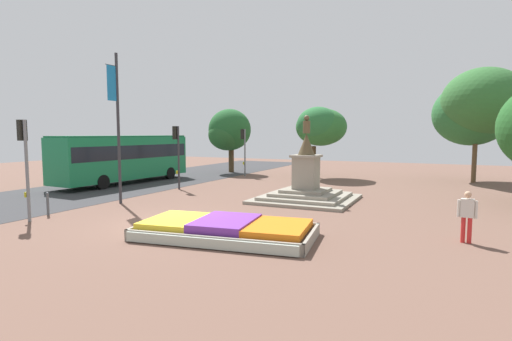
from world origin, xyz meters
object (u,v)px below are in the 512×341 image
traffic_light_mid_block (177,146)px  city_bus (124,156)px  statue_monument (306,187)px  traffic_light_far_corner (244,144)px  banner_pole (118,124)px  flower_planter (225,230)px  kerb_bollard_mid_b (48,203)px  pedestrian_with_handbag (467,213)px  traffic_light_near_crossing (25,152)px

traffic_light_mid_block → city_bus: traffic_light_mid_block is taller
statue_monument → traffic_light_far_corner: 12.26m
banner_pole → statue_monument: bearing=30.8°
flower_planter → kerb_bollard_mid_b: 8.50m
flower_planter → pedestrian_with_handbag: size_ratio=3.75×
city_bus → pedestrian_with_handbag: (20.55, -6.98, -0.94)m
flower_planter → traffic_light_mid_block: 12.34m
flower_planter → statue_monument: size_ratio=1.27×
city_bus → statue_monument: bearing=-6.3°
flower_planter → kerb_bollard_mid_b: kerb_bollard_mid_b is taller
traffic_light_mid_block → kerb_bollard_mid_b: size_ratio=3.95×
statue_monument → traffic_light_mid_block: (-8.43, 0.59, 1.95)m
traffic_light_far_corner → city_bus: bearing=-125.7°
kerb_bollard_mid_b → banner_pole: bearing=80.0°
banner_pole → pedestrian_with_handbag: (14.99, -0.75, -2.93)m
traffic_light_mid_block → banner_pole: (0.47, -5.32, 1.22)m
flower_planter → city_bus: (-13.44, 9.67, 1.62)m
statue_monument → city_bus: statue_monument is taller
city_bus → banner_pole: bearing=-48.3°
statue_monument → traffic_light_near_crossing: bearing=-131.6°
kerb_bollard_mid_b → traffic_light_far_corner: bearing=88.6°
traffic_light_near_crossing → pedestrian_with_handbag: 15.87m
traffic_light_far_corner → traffic_light_near_crossing: bearing=-90.4°
flower_planter → statue_monument: bearing=89.5°
city_bus → kerb_bollard_mid_b: size_ratio=10.74×
flower_planter → pedestrian_with_handbag: (7.11, 2.69, 0.67)m
flower_planter → traffic_light_near_crossing: 8.62m
flower_planter → statue_monument: 8.19m
traffic_light_near_crossing → pedestrian_with_handbag: traffic_light_near_crossing is taller
statue_monument → traffic_light_near_crossing: size_ratio=1.22×
traffic_light_near_crossing → traffic_light_mid_block: (-0.16, 9.88, -0.05)m
traffic_light_far_corner → flower_planter: bearing=-64.8°
traffic_light_near_crossing → banner_pole: size_ratio=0.55×
statue_monument → traffic_light_far_corner: (-8.14, 8.97, 1.89)m
traffic_light_far_corner → city_bus: 9.23m
traffic_light_mid_block → pedestrian_with_handbag: 16.70m
flower_planter → traffic_light_near_crossing: size_ratio=1.55×
traffic_light_mid_block → city_bus: size_ratio=0.37×
flower_planter → kerb_bollard_mid_b: bearing=-179.9°
statue_monument → traffic_light_mid_block: statue_monument is taller
traffic_light_mid_block → banner_pole: size_ratio=0.53×
traffic_light_far_corner → pedestrian_with_handbag: bearing=-43.6°
city_bus → traffic_light_near_crossing: bearing=-64.1°
city_bus → traffic_light_mid_block: bearing=-10.1°
banner_pole → kerb_bollard_mid_b: (-0.61, -3.46, -3.36)m
statue_monument → traffic_light_far_corner: size_ratio=1.28×
statue_monument → city_bus: bearing=173.7°
pedestrian_with_handbag → kerb_bollard_mid_b: size_ratio=1.67×
traffic_light_near_crossing → traffic_light_far_corner: size_ratio=1.05×
statue_monument → traffic_light_mid_block: bearing=176.0°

